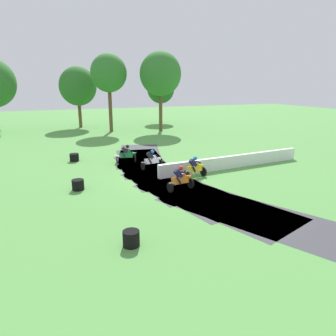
{
  "coord_description": "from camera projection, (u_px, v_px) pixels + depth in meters",
  "views": [
    {
      "loc": [
        -6.55,
        -17.62,
        5.84
      ],
      "look_at": [
        0.17,
        -0.88,
        0.9
      ],
      "focal_mm": 32.79,
      "sensor_mm": 36.0,
      "label": 1
    }
  ],
  "objects": [
    {
      "name": "tree_distant",
      "position": [
        109.0,
        73.0,
        37.25
      ],
      "size": [
        4.38,
        4.38,
        9.45
      ],
      "color": "brown",
      "rests_on": "ground"
    },
    {
      "name": "track_asphalt",
      "position": [
        169.0,
        177.0,
        19.95
      ],
      "size": [
        7.75,
        23.53,
        0.01
      ],
      "color": "#3D3D42",
      "rests_on": "ground"
    },
    {
      "name": "tree_behind_barrier",
      "position": [
        161.0,
        89.0,
        47.16
      ],
      "size": [
        4.15,
        4.15,
        7.29
      ],
      "color": "brown",
      "rests_on": "ground"
    },
    {
      "name": "ground_plane",
      "position": [
        160.0,
        178.0,
        19.67
      ],
      "size": [
        120.0,
        120.0,
        0.0
      ],
      "primitive_type": "plane",
      "color": "#569947"
    },
    {
      "name": "tire_stack_mid_b",
      "position": [
        131.0,
        238.0,
        11.4
      ],
      "size": [
        0.64,
        0.64,
        0.6
      ],
      "color": "black",
      "rests_on": "ground"
    },
    {
      "name": "tire_stack_mid_a",
      "position": [
        78.0,
        185.0,
        17.48
      ],
      "size": [
        0.68,
        0.68,
        0.6
      ],
      "color": "black",
      "rests_on": "ground"
    },
    {
      "name": "safety_barrier",
      "position": [
        233.0,
        162.0,
        22.09
      ],
      "size": [
        11.95,
        1.33,
        0.9
      ],
      "primitive_type": "cube",
      "rotation": [
        0.0,
        0.0,
        -1.48
      ],
      "color": "white",
      "rests_on": "ground"
    },
    {
      "name": "tire_stack_near",
      "position": [
        74.0,
        157.0,
        24.02
      ],
      "size": [
        0.7,
        0.7,
        0.6
      ],
      "color": "black",
      "rests_on": "ground"
    },
    {
      "name": "motorcycle_trailing_yellow",
      "position": [
        195.0,
        168.0,
        19.73
      ],
      "size": [
        1.68,
        1.0,
        1.43
      ],
      "color": "black",
      "rests_on": "ground"
    },
    {
      "name": "motorcycle_lead_green",
      "position": [
        127.0,
        154.0,
        23.5
      ],
      "size": [
        1.71,
        1.01,
        1.43
      ],
      "color": "black",
      "rests_on": "ground"
    },
    {
      "name": "motorcycle_chase_white",
      "position": [
        152.0,
        160.0,
        21.81
      ],
      "size": [
        1.68,
        0.86,
        1.43
      ],
      "color": "black",
      "rests_on": "ground"
    },
    {
      "name": "motorcycle_fourth_orange",
      "position": [
        181.0,
        179.0,
        17.4
      ],
      "size": [
        1.67,
        0.94,
        1.43
      ],
      "color": "black",
      "rests_on": "ground"
    },
    {
      "name": "tree_far_right",
      "position": [
        78.0,
        86.0,
        41.49
      ],
      "size": [
        4.96,
        4.96,
        8.18
      ],
      "color": "brown",
      "rests_on": "ground"
    },
    {
      "name": "tree_mid_rise",
      "position": [
        160.0,
        74.0,
        37.94
      ],
      "size": [
        5.14,
        5.14,
        9.78
      ],
      "color": "brown",
      "rests_on": "ground"
    }
  ]
}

